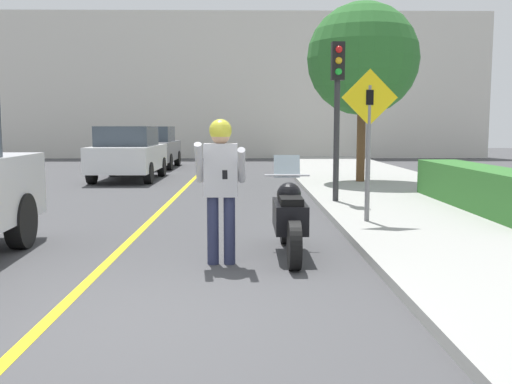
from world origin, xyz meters
The scene contains 12 objects.
ground_plane centered at (0.00, 0.00, 0.00)m, with size 80.00×80.00×0.00m, color #424244.
sidewalk_curb centered at (4.80, 4.00, 0.06)m, with size 4.40×44.00×0.12m.
road_center_line centered at (-0.60, 6.00, 0.00)m, with size 0.12×36.00×0.01m.
building_backdrop centered at (0.00, 26.00, 3.83)m, with size 28.00×1.20×7.66m.
motorcycle centered at (1.67, 2.36, 0.49)m, with size 0.62×2.11×1.28m.
person_biker centered at (0.80, 1.88, 1.08)m, with size 0.59×0.48×1.76m.
crossing_sign centered at (3.09, 4.32, 1.60)m, with size 0.91×0.08×2.47m.
traffic_light centered at (2.97, 6.86, 2.40)m, with size 0.26×0.30×3.25m.
hedge_row centered at (5.60, 5.73, 0.51)m, with size 0.90×5.43×0.78m.
street_tree centered at (4.34, 11.22, 3.54)m, with size 3.11×3.11×4.98m.
parked_car_white centered at (-2.60, 13.00, 0.86)m, with size 1.88×4.20×1.68m.
parked_car_grey centered at (-2.73, 18.32, 0.86)m, with size 1.88×4.20×1.68m.
Camera 1 is at (1.12, -4.93, 1.66)m, focal length 40.00 mm.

